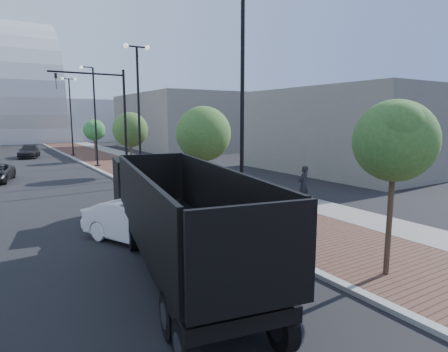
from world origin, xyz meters
TOP-DOWN VIEW (x-y plane):
  - sidewalk at (3.50, 40.00)m, footprint 7.00×140.00m
  - concrete_strip at (6.20, 40.00)m, footprint 2.40×140.00m
  - curb at (0.00, 40.00)m, footprint 0.30×140.00m
  - dump_truck at (-2.84, 10.47)m, footprint 4.75×13.53m
  - white_sedan at (-3.43, 10.81)m, footprint 3.52×5.04m
  - dark_car_far at (-4.08, 46.87)m, footprint 2.98×5.27m
  - pedestrian at (6.53, 12.64)m, footprint 0.85×0.69m
  - streetlight_1 at (0.49, 10.00)m, footprint 1.44×0.56m
  - streetlight_2 at (0.60, 22.00)m, footprint 1.72×0.56m
  - streetlight_3 at (0.49, 34.00)m, footprint 1.44×0.56m
  - streetlight_4 at (0.60, 46.00)m, footprint 1.72×0.56m
  - traffic_mast at (-0.30, 25.00)m, footprint 5.09×0.20m
  - tree_0 at (1.65, 4.02)m, footprint 2.34×2.28m
  - tree_1 at (1.65, 15.02)m, footprint 2.87×2.87m
  - tree_2 at (1.65, 27.02)m, footprint 2.75×2.75m
  - tree_3 at (1.65, 39.02)m, footprint 2.30×2.24m
  - convention_center at (-2.00, 85.00)m, footprint 50.00×30.00m
  - commercial_block_ne at (16.00, 50.00)m, footprint 12.00×22.00m
  - commercial_block_e at (18.00, 20.00)m, footprint 10.00×16.00m
  - utility_cover_1 at (2.40, 8.00)m, footprint 0.50×0.50m
  - utility_cover_2 at (2.40, 19.00)m, footprint 0.50×0.50m

SIDE VIEW (x-z plane):
  - sidewalk at x=3.50m, z-range 0.00..0.12m
  - concrete_strip at x=6.20m, z-range 0.00..0.13m
  - curb at x=0.00m, z-range 0.00..0.14m
  - utility_cover_1 at x=2.40m, z-range 0.12..0.14m
  - utility_cover_2 at x=2.40m, z-range 0.12..0.14m
  - dark_car_far at x=-4.08m, z-range 0.00..1.44m
  - white_sedan at x=-3.43m, z-range 0.00..1.57m
  - pedestrian at x=6.53m, z-range 0.00..2.02m
  - dump_truck at x=-2.84m, z-range -0.25..2.99m
  - tree_3 at x=1.65m, z-range 1.09..5.54m
  - commercial_block_e at x=18.00m, z-range 0.00..7.00m
  - tree_2 at x=1.65m, z-range 1.14..6.19m
  - tree_1 at x=1.65m, z-range 1.17..6.39m
  - tree_0 at x=1.65m, z-range 1.41..6.53m
  - commercial_block_ne at x=16.00m, z-range 0.00..8.00m
  - streetlight_1 at x=0.49m, z-range -0.26..8.95m
  - streetlight_3 at x=0.49m, z-range -0.26..8.95m
  - streetlight_2 at x=0.60m, z-range 0.18..9.46m
  - streetlight_4 at x=0.60m, z-range 0.18..9.46m
  - traffic_mast at x=-0.30m, z-range 0.98..8.98m
  - convention_center at x=-2.00m, z-range -19.00..31.00m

